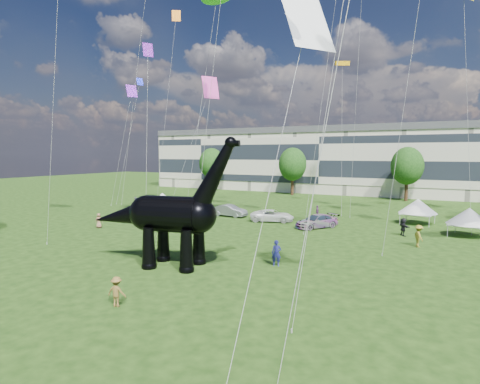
% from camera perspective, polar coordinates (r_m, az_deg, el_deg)
% --- Properties ---
extents(ground, '(220.00, 220.00, 0.00)m').
position_cam_1_polar(ground, '(24.80, -11.78, -13.04)').
color(ground, '#16330C').
rests_on(ground, ground).
extents(terrace_row, '(78.00, 11.00, 12.00)m').
position_cam_1_polar(terrace_row, '(83.20, 12.30, 4.13)').
color(terrace_row, beige).
rests_on(terrace_row, ground).
extents(tree_far_left, '(5.20, 5.20, 9.44)m').
position_cam_1_polar(tree_far_left, '(84.12, -4.07, 4.46)').
color(tree_far_left, '#382314').
rests_on(tree_far_left, ground).
extents(tree_mid_left, '(5.20, 5.20, 9.44)m').
position_cam_1_polar(tree_mid_left, '(75.95, 7.48, 4.31)').
color(tree_mid_left, '#382314').
rests_on(tree_mid_left, ground).
extents(tree_mid_right, '(5.20, 5.20, 9.44)m').
position_cam_1_polar(tree_mid_right, '(71.24, 22.70, 3.85)').
color(tree_mid_right, '#382314').
rests_on(tree_mid_right, ground).
extents(dinosaur_sculpture, '(11.39, 4.06, 9.28)m').
position_cam_1_polar(dinosaur_sculpture, '(28.33, -10.31, -3.39)').
color(dinosaur_sculpture, black).
rests_on(dinosaur_sculpture, ground).
extents(car_silver, '(1.74, 4.15, 1.40)m').
position_cam_1_polar(car_silver, '(54.28, -8.11, -2.09)').
color(car_silver, silver).
rests_on(car_silver, ground).
extents(car_grey, '(4.52, 1.74, 1.47)m').
position_cam_1_polar(car_grey, '(49.92, -1.47, -2.66)').
color(car_grey, slate).
rests_on(car_grey, ground).
extents(car_white, '(5.44, 3.66, 1.38)m').
position_cam_1_polar(car_white, '(46.29, 4.60, -3.38)').
color(car_white, white).
rests_on(car_white, ground).
extents(car_dark, '(4.36, 5.17, 1.42)m').
position_cam_1_polar(car_dark, '(43.09, 10.84, -4.10)').
color(car_dark, '#595960').
rests_on(car_dark, ground).
extents(gazebo_near, '(4.69, 4.69, 2.75)m').
position_cam_1_polar(gazebo_near, '(43.48, 29.81, -3.03)').
color(gazebo_near, silver).
rests_on(gazebo_near, ground).
extents(gazebo_far, '(4.56, 4.56, 2.83)m').
position_cam_1_polar(gazebo_far, '(48.64, 23.98, -1.87)').
color(gazebo_far, silver).
rests_on(gazebo_far, ground).
extents(gazebo_left, '(4.28, 4.28, 2.46)m').
position_cam_1_polar(gazebo_left, '(55.56, -10.97, -0.89)').
color(gazebo_left, silver).
rests_on(gazebo_left, ground).
extents(visitors, '(51.99, 41.77, 1.87)m').
position_cam_1_polar(visitors, '(39.41, 7.22, -4.72)').
color(visitors, '#36895F').
rests_on(visitors, ground).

